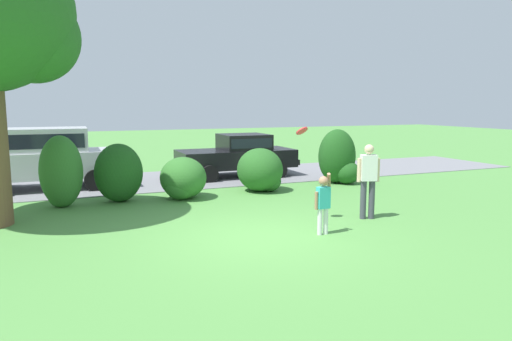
% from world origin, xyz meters
% --- Properties ---
extents(ground_plane, '(80.00, 80.00, 0.00)m').
position_xyz_m(ground_plane, '(0.00, 0.00, 0.00)').
color(ground_plane, '#518E42').
extents(driveway_strip, '(28.00, 4.40, 0.02)m').
position_xyz_m(driveway_strip, '(0.00, 7.73, 0.01)').
color(driveway_strip, slate).
rests_on(driveway_strip, ground).
extents(shrub_near_tree, '(1.07, 0.94, 1.87)m').
position_xyz_m(shrub_near_tree, '(-3.61, 4.51, 0.87)').
color(shrub_near_tree, '#33702B').
rests_on(shrub_near_tree, ground).
extents(shrub_centre_left, '(1.29, 1.10, 1.60)m').
position_xyz_m(shrub_centre_left, '(-2.16, 4.65, 0.80)').
color(shrub_centre_left, '#1E511C').
rests_on(shrub_centre_left, ground).
extents(shrub_centre, '(1.30, 1.41, 1.18)m').
position_xyz_m(shrub_centre, '(-0.46, 4.38, 0.55)').
color(shrub_centre, '#33702B').
rests_on(shrub_centre, ground).
extents(shrub_centre_right, '(1.40, 1.46, 1.33)m').
position_xyz_m(shrub_centre_right, '(2.03, 4.58, 0.63)').
color(shrub_centre_right, '#286023').
rests_on(shrub_centre_right, ground).
extents(shrub_far_end, '(1.31, 1.27, 1.82)m').
position_xyz_m(shrub_far_end, '(5.04, 4.92, 0.81)').
color(shrub_far_end, '#1E511C').
rests_on(shrub_far_end, ground).
extents(parked_sedan, '(4.41, 2.11, 1.56)m').
position_xyz_m(parked_sedan, '(2.43, 7.60, 0.85)').
color(parked_sedan, black).
rests_on(parked_sedan, ground).
extents(parked_suv, '(4.72, 2.15, 1.92)m').
position_xyz_m(parked_suv, '(-4.03, 7.50, 1.08)').
color(parked_suv, silver).
rests_on(parked_suv, ground).
extents(child_thrower, '(0.45, 0.27, 1.29)m').
position_xyz_m(child_thrower, '(1.29, -0.33, 0.72)').
color(child_thrower, white).
rests_on(child_thrower, ground).
extents(frisbee, '(0.32, 0.25, 0.25)m').
position_xyz_m(frisbee, '(1.35, 0.73, 2.07)').
color(frisbee, red).
extents(adult_onlooker, '(0.51, 0.32, 1.74)m').
position_xyz_m(adult_onlooker, '(2.94, 0.43, 0.98)').
color(adult_onlooker, '#3F3F4C').
rests_on(adult_onlooker, ground).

